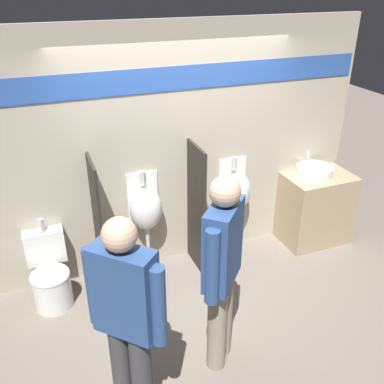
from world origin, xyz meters
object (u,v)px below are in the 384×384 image
at_px(urinal_near_counter, 146,209).
at_px(person_in_vest, 127,317).
at_px(urinal_far, 236,192).
at_px(person_with_lanyard, 222,268).
at_px(cell_phone, 308,182).
at_px(toilet, 50,276).
at_px(sink_basin, 314,170).

xyz_separation_m(urinal_near_counter, person_in_vest, (-0.61, -1.72, 0.17)).
xyz_separation_m(urinal_far, person_in_vest, (-1.70, -1.72, 0.17)).
height_order(person_in_vest, person_with_lanyard, person_with_lanyard).
bearing_deg(cell_phone, person_with_lanyard, -143.92).
bearing_deg(urinal_far, toilet, -175.58).
distance_m(sink_basin, toilet, 3.24).
bearing_deg(urinal_near_counter, urinal_far, 0.00).
bearing_deg(urinal_near_counter, person_with_lanyard, -81.53).
bearing_deg(person_with_lanyard, person_in_vest, 148.15).
xyz_separation_m(sink_basin, urinal_far, (-1.00, 0.10, -0.16)).
relative_size(cell_phone, toilet, 0.16).
bearing_deg(sink_basin, urinal_near_counter, 177.26).
bearing_deg(urinal_near_counter, sink_basin, -2.74).
distance_m(urinal_near_counter, person_with_lanyard, 1.52).
bearing_deg(person_with_lanyard, sink_basin, -11.20).
relative_size(sink_basin, person_with_lanyard, 0.24).
xyz_separation_m(sink_basin, urinal_near_counter, (-2.09, 0.10, -0.16)).
bearing_deg(person_in_vest, toilet, -27.88).
relative_size(cell_phone, urinal_near_counter, 0.12).
bearing_deg(cell_phone, sink_basin, 40.95).
height_order(sink_basin, person_in_vest, person_in_vest).
distance_m(urinal_near_counter, urinal_far, 1.09).
xyz_separation_m(cell_phone, toilet, (-2.98, 0.10, -0.60)).
bearing_deg(toilet, person_with_lanyard, -45.24).
xyz_separation_m(cell_phone, urinal_far, (-0.81, 0.27, -0.11)).
bearing_deg(urinal_near_counter, person_in_vest, -109.45).
xyz_separation_m(sink_basin, person_with_lanyard, (-1.87, -1.39, 0.04)).
bearing_deg(urinal_near_counter, cell_phone, -8.08).
xyz_separation_m(urinal_near_counter, urinal_far, (1.09, 0.00, 0.00)).
height_order(urinal_near_counter, urinal_far, same).
xyz_separation_m(urinal_far, toilet, (-2.17, -0.17, -0.49)).
height_order(toilet, person_in_vest, person_in_vest).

